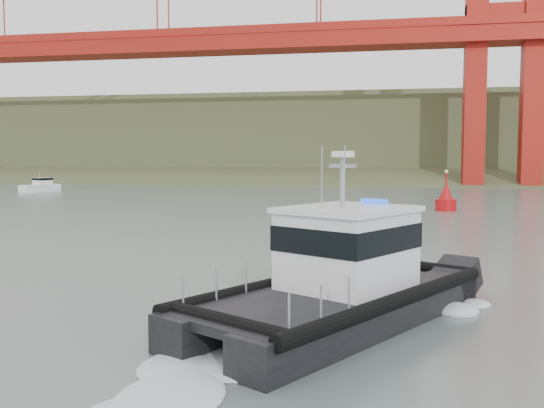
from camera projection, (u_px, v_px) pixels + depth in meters
The scene contains 5 objects.
ground at pixel (202, 301), 19.75m from camera, with size 400.00×400.00×0.00m, color #495751.
headlands at pixel (364, 146), 142.00m from camera, with size 500.00×105.36×27.12m.
patrol_boat at pixel (341, 278), 17.14m from camera, with size 8.43×10.83×5.02m.
motorboat at pixel (41, 186), 79.21m from camera, with size 3.45×5.64×2.94m.
nav_buoy at pixel (446, 199), 52.19m from camera, with size 1.79×1.79×3.73m.
Camera 1 is at (5.94, -18.65, 4.72)m, focal length 40.00 mm.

